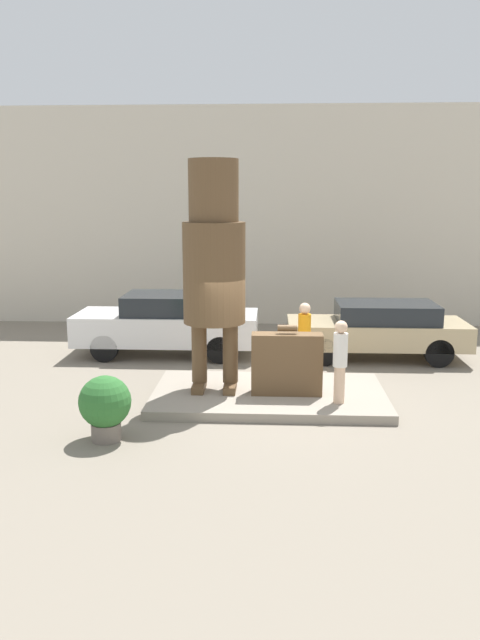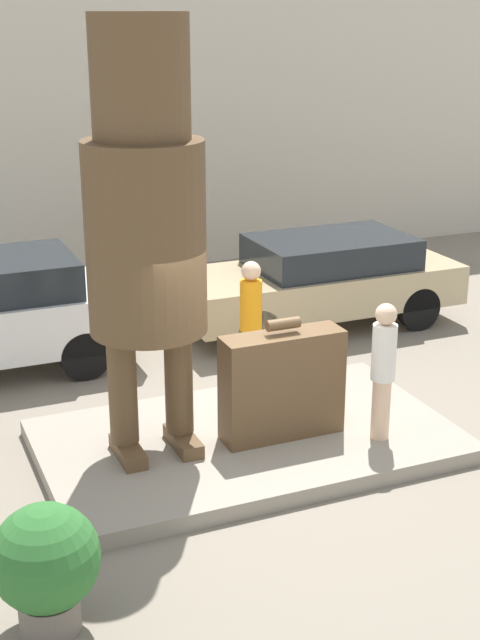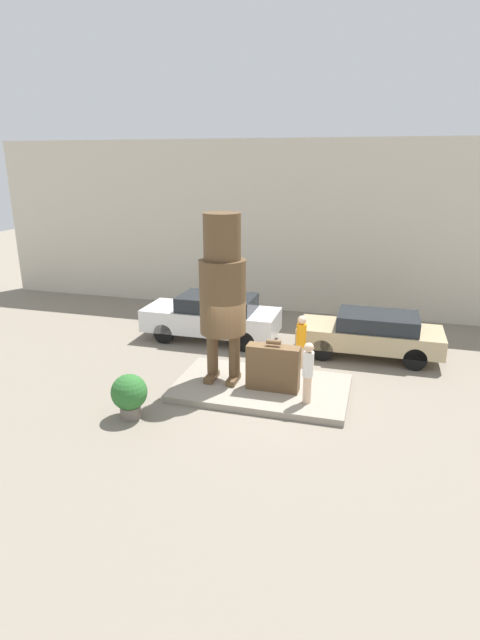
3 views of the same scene
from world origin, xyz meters
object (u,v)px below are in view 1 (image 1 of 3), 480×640
object	(u,v)px
statue_figure	(214,258)
tourist	(340,358)
parked_car_tan	(379,328)
giant_suitcase	(287,364)
parked_car_white	(169,322)
planter_pot	(105,405)
worker_hivis	(304,336)

from	to	relation	value
statue_figure	tourist	world-z (taller)	statue_figure
parked_car_tan	statue_figure	bearing A→B (deg)	41.14
giant_suitcase	parked_car_tan	size ratio (longest dim) A/B	0.31
parked_car_white	planter_pot	size ratio (longest dim) A/B	4.16
statue_figure	worker_hivis	world-z (taller)	statue_figure
parked_car_white	planter_pot	xyz separation A→B (m)	(-0.13, -5.93, -0.23)
statue_figure	tourist	xyz separation A→B (m)	(2.48, -0.76, -1.83)
parked_car_white	tourist	bearing A→B (deg)	133.06
parked_car_white	parked_car_tan	world-z (taller)	parked_car_white
planter_pot	worker_hivis	size ratio (longest dim) A/B	0.65
giant_suitcase	tourist	size ratio (longest dim) A/B	0.88
statue_figure	worker_hivis	xyz separation A→B (m)	(1.92, 1.65, -1.95)
statue_figure	giant_suitcase	distance (m)	2.57
tourist	parked_car_tan	xyz separation A→B (m)	(1.44, 4.19, -0.28)
worker_hivis	parked_car_tan	bearing A→B (deg)	41.56
parked_car_white	worker_hivis	size ratio (longest dim) A/B	2.73
giant_suitcase	tourist	bearing A→B (deg)	-27.21
planter_pot	giant_suitcase	bearing A→B (deg)	34.55
parked_car_tan	planter_pot	xyz separation A→B (m)	(-5.58, -5.83, -0.16)
parked_car_white	statue_figure	bearing A→B (deg)	113.44
giant_suitcase	planter_pot	xyz separation A→B (m)	(-3.14, -2.16, -0.18)
parked_car_white	worker_hivis	world-z (taller)	worker_hivis
tourist	parked_car_white	world-z (taller)	tourist
parked_car_white	worker_hivis	xyz separation A→B (m)	(3.45, -1.87, 0.08)
planter_pot	worker_hivis	distance (m)	5.42
giant_suitcase	tourist	distance (m)	1.16
planter_pot	parked_car_tan	bearing A→B (deg)	46.26
statue_figure	parked_car_tan	xyz separation A→B (m)	(3.92, 3.42, -2.11)
parked_car_white	parked_car_tan	distance (m)	5.45
tourist	planter_pot	size ratio (longest dim) A/B	1.43
giant_suitcase	worker_hivis	size ratio (longest dim) A/B	0.82
parked_car_tan	tourist	bearing A→B (deg)	71.02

